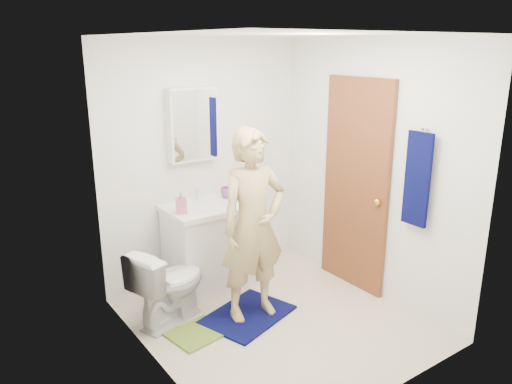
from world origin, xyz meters
TOP-DOWN VIEW (x-y plane):
  - floor at (0.00, 0.00)m, footprint 2.20×2.40m
  - ceiling at (0.00, 0.00)m, footprint 2.20×2.40m
  - wall_back at (0.00, 1.21)m, footprint 2.20×0.02m
  - wall_front at (0.00, -1.21)m, footprint 2.20×0.02m
  - wall_left at (-1.11, 0.00)m, footprint 0.02×2.40m
  - wall_right at (1.11, 0.00)m, footprint 0.02×2.40m
  - vanity_cabinet at (-0.15, 0.91)m, footprint 0.75×0.55m
  - countertop at (-0.15, 0.91)m, footprint 0.79×0.59m
  - sink_basin at (-0.15, 0.91)m, footprint 0.40×0.40m
  - faucet at (-0.15, 1.09)m, footprint 0.03×0.03m
  - medicine_cabinet at (-0.15, 1.14)m, footprint 0.50×0.12m
  - mirror_panel at (-0.15, 1.08)m, footprint 0.46×0.01m
  - door at (1.07, 0.15)m, footprint 0.05×0.80m
  - door_knob at (1.03, -0.17)m, footprint 0.07×0.07m
  - towel at (1.03, -0.57)m, footprint 0.03×0.24m
  - towel_hook at (1.07, -0.57)m, footprint 0.06×0.02m
  - toilet at (-0.75, 0.54)m, footprint 0.78×0.59m
  - bath_mat at (-0.16, 0.20)m, footprint 0.90×0.76m
  - green_rug at (-0.67, 0.20)m, footprint 0.50×0.44m
  - soap_dispenser at (-0.45, 0.85)m, footprint 0.12×0.12m
  - toothbrush_cup at (0.15, 1.02)m, footprint 0.16×0.16m
  - man at (-0.11, 0.18)m, footprint 0.64×0.45m

SIDE VIEW (x-z plane):
  - floor at x=0.00m, z-range -0.02..0.00m
  - green_rug at x=-0.67m, z-range 0.00..0.02m
  - bath_mat at x=-0.16m, z-range 0.00..0.02m
  - toilet at x=-0.75m, z-range 0.00..0.70m
  - vanity_cabinet at x=-0.15m, z-range 0.00..0.80m
  - countertop at x=-0.15m, z-range 0.80..0.85m
  - sink_basin at x=-0.15m, z-range 0.83..0.86m
  - man at x=-0.11m, z-range 0.02..1.69m
  - toothbrush_cup at x=0.15m, z-range 0.85..0.95m
  - faucet at x=-0.15m, z-range 0.85..0.97m
  - door_knob at x=1.03m, z-range 0.91..0.98m
  - soap_dispenser at x=-0.45m, z-range 0.85..1.05m
  - door at x=1.07m, z-range 0.00..2.05m
  - wall_back at x=0.00m, z-range 0.00..2.40m
  - wall_front at x=0.00m, z-range 0.00..2.40m
  - wall_left at x=-1.11m, z-range 0.00..2.40m
  - wall_right at x=1.11m, z-range 0.00..2.40m
  - towel at x=1.03m, z-range 0.85..1.65m
  - medicine_cabinet at x=-0.15m, z-range 1.25..1.95m
  - mirror_panel at x=-0.15m, z-range 1.27..1.93m
  - towel_hook at x=1.07m, z-range 1.66..1.68m
  - ceiling at x=0.00m, z-range 2.40..2.42m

